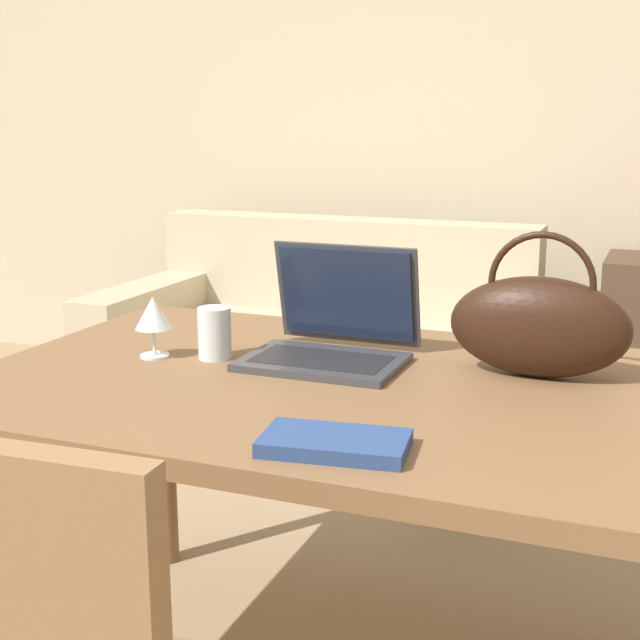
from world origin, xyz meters
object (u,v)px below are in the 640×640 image
object	(u,v)px
laptop	(334,329)
handbag	(539,325)
wine_glass	(153,315)
couch	(317,361)
drinking_glass	(215,333)

from	to	relation	value
laptop	handbag	world-z (taller)	handbag
wine_glass	handbag	xyz separation A→B (m)	(0.80, 0.16, 0.01)
couch	drinking_glass	distance (m)	1.70
drinking_glass	couch	bearing A→B (deg)	104.17
drinking_glass	wine_glass	size ratio (longest dim) A/B	0.84
laptop	handbag	distance (m)	0.43
couch	laptop	size ratio (longest dim) A/B	5.03
wine_glass	handbag	distance (m)	0.81
couch	wine_glass	size ratio (longest dim) A/B	12.35
drinking_glass	handbag	distance (m)	0.68
drinking_glass	wine_glass	distance (m)	0.14
couch	handbag	size ratio (longest dim) A/B	4.61
wine_glass	couch	bearing A→B (deg)	99.50
couch	drinking_glass	size ratio (longest dim) A/B	14.70
couch	wine_glass	distance (m)	1.73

